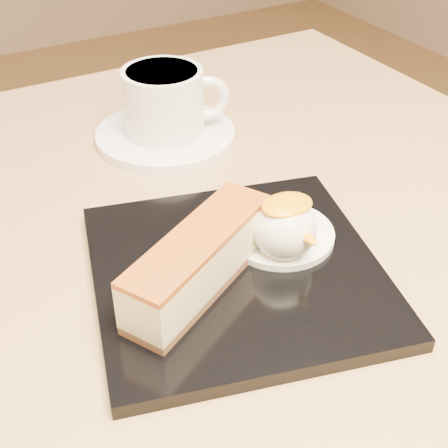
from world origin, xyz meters
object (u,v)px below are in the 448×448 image
table (208,370)px  ice_cream_scoop (285,229)px  saucer (166,135)px  dessert_plate (236,272)px  cheesecake (199,261)px  coffee_cup (165,100)px

table → ice_cream_scoop: (0.04, -0.05, 0.19)m
table → saucer: 0.25m
dessert_plate → cheesecake: bearing=-171.9°
table → coffee_cup: (0.05, 0.19, 0.20)m
table → dessert_plate: (0.00, -0.05, 0.16)m
cheesecake → coffee_cup: coffee_cup is taller
ice_cream_scoop → saucer: bearing=88.1°
cheesecake → saucer: (0.08, 0.24, -0.03)m
ice_cream_scoop → coffee_cup: coffee_cup is taller
dessert_plate → ice_cream_scoop: size_ratio=4.39×
cheesecake → dessert_plate: bearing=-20.9°
dessert_plate → coffee_cup: bearing=78.0°
ice_cream_scoop → coffee_cup: 0.24m
saucer → coffee_cup: (0.00, -0.00, 0.04)m
table → dessert_plate: dessert_plate is taller
table → ice_cream_scoop: size_ratio=15.96×
table → ice_cream_scoop: bearing=-50.3°
saucer → table: bearing=-105.2°
table → cheesecake: size_ratio=5.52×
ice_cream_scoop → saucer: (0.01, 0.24, -0.03)m
table → coffee_cup: bearing=74.2°
dessert_plate → saucer: dessert_plate is taller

